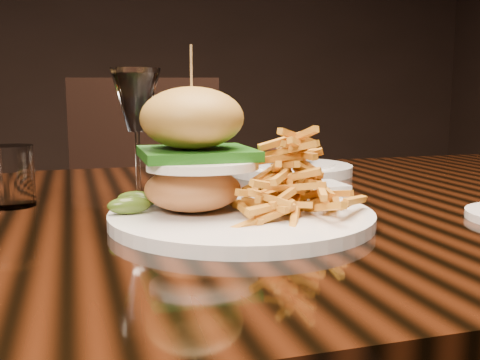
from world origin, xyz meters
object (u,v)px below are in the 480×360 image
object	(u,v)px
burger_plate	(240,175)
far_dish	(290,166)
dining_table	(234,258)
chair_far	(142,218)
wine_glass	(136,105)

from	to	relation	value
burger_plate	far_dish	size ratio (longest dim) A/B	1.34
dining_table	chair_far	world-z (taller)	chair_far
dining_table	chair_far	size ratio (longest dim) A/B	1.68
chair_far	burger_plate	bearing A→B (deg)	-74.49
wine_glass	chair_far	xyz separation A→B (m)	(0.10, 0.83, -0.35)
burger_plate	wine_glass	size ratio (longest dim) A/B	1.68
far_dish	chair_far	xyz separation A→B (m)	(-0.22, 0.63, -0.23)
burger_plate	wine_glass	world-z (taller)	burger_plate
burger_plate	far_dish	world-z (taller)	burger_plate
chair_far	far_dish	bearing A→B (deg)	-55.69
burger_plate	far_dish	xyz separation A→B (m)	(0.21, 0.37, -0.04)
dining_table	wine_glass	world-z (taller)	wine_glass
burger_plate	chair_far	distance (m)	1.03
burger_plate	chair_far	bearing A→B (deg)	103.09
chair_far	wine_glass	bearing A→B (deg)	-81.50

